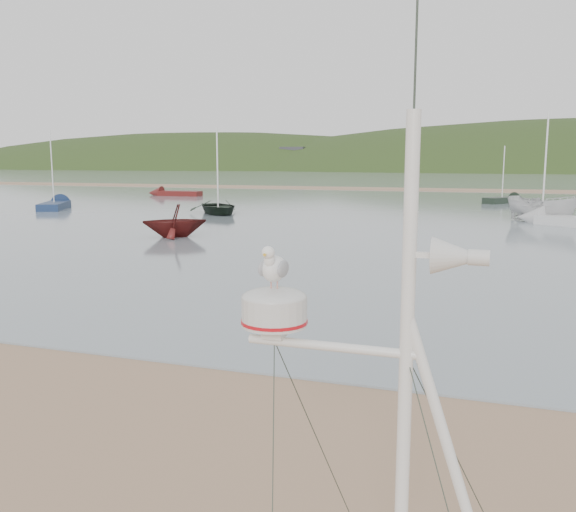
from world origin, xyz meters
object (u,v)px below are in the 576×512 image
(boat_white, at_px, (544,186))
(dinghy_red_far, at_px, (167,193))
(mast_rig, at_px, (393,502))
(sailboat_white_near, at_px, (554,220))
(boat_red, at_px, (174,206))
(boat_dark, at_px, (218,180))
(sailboat_blue_near, at_px, (59,204))
(sailboat_dark_mid, at_px, (510,199))

(boat_white, bearing_deg, dinghy_red_far, 88.90)
(mast_rig, distance_m, sailboat_white_near, 33.10)
(mast_rig, distance_m, boat_red, 24.99)
(boat_white, bearing_deg, mast_rig, -161.00)
(boat_dark, relative_size, sailboat_blue_near, 0.72)
(mast_rig, bearing_deg, dinghy_red_far, 121.53)
(sailboat_dark_mid, xyz_separation_m, sailboat_white_near, (2.07, -17.89, -0.00))
(mast_rig, relative_size, sailboat_dark_mid, 0.94)
(boat_white, xyz_separation_m, sailboat_blue_near, (-33.91, -0.21, -1.82))
(boat_red, bearing_deg, sailboat_white_near, 90.71)
(sailboat_white_near, bearing_deg, boat_dark, -179.66)
(sailboat_blue_near, bearing_deg, sailboat_dark_mid, 27.47)
(boat_white, xyz_separation_m, sailboat_dark_mid, (-1.49, 16.64, -1.82))
(boat_dark, bearing_deg, boat_red, -114.62)
(sailboat_dark_mid, bearing_deg, sailboat_blue_near, -152.53)
(boat_white, bearing_deg, boat_red, 152.43)
(boat_dark, xyz_separation_m, boat_red, (3.34, -11.77, -0.77))
(sailboat_white_near, height_order, sailboat_blue_near, sailboat_white_near)
(sailboat_dark_mid, relative_size, sailboat_blue_near, 0.82)
(boat_white, bearing_deg, sailboat_white_near, -130.87)
(mast_rig, bearing_deg, boat_white, 84.70)
(dinghy_red_far, bearing_deg, sailboat_dark_mid, 0.87)
(sailboat_dark_mid, height_order, dinghy_red_far, sailboat_dark_mid)
(mast_rig, relative_size, sailboat_blue_near, 0.78)
(sailboat_white_near, bearing_deg, mast_rig, -96.50)
(boat_dark, xyz_separation_m, dinghy_red_far, (-13.93, 17.52, -1.98))
(boat_red, xyz_separation_m, dinghy_red_far, (-17.27, 29.29, -1.21))
(boat_dark, bearing_deg, boat_white, -36.57)
(boat_white, distance_m, sailboat_white_near, 2.29)
(sailboat_white_near, xyz_separation_m, dinghy_red_far, (-34.59, 17.40, -0.01))
(boat_white, relative_size, sailboat_white_near, 0.66)
(sailboat_dark_mid, distance_m, sailboat_blue_near, 36.53)
(boat_white, bearing_deg, sailboat_blue_near, 114.65)
(mast_rig, bearing_deg, sailboat_blue_near, 132.19)
(mast_rig, relative_size, sailboat_white_near, 0.76)
(sailboat_white_near, relative_size, dinghy_red_far, 1.09)
(boat_white, distance_m, sailboat_dark_mid, 16.81)
(boat_white, distance_m, sailboat_blue_near, 33.96)
(boat_red, bearing_deg, sailboat_blue_near, -160.75)
(boat_dark, height_order, boat_red, boat_dark)
(sailboat_dark_mid, xyz_separation_m, sailboat_blue_near, (-32.42, -16.85, -0.00))
(mast_rig, xyz_separation_m, sailboat_white_near, (3.75, 32.87, -0.85))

